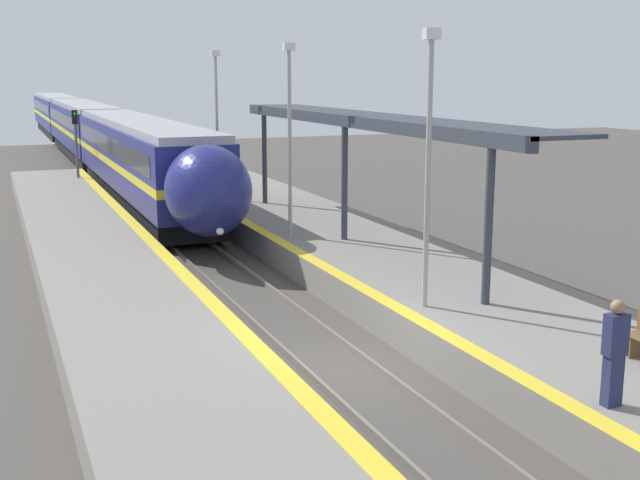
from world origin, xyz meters
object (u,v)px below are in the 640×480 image
(lamppost_mid, at_px, (290,129))
(lamppost_near, at_px, (428,154))
(railway_signal, at_px, (76,143))
(lamppost_far, at_px, (217,116))
(train, at_px, (85,128))
(person_waiting, at_px, (615,351))

(lamppost_mid, bearing_deg, lamppost_near, -90.00)
(railway_signal, height_order, lamppost_far, lamppost_far)
(lamppost_near, height_order, lamppost_mid, same)
(train, height_order, lamppost_far, lamppost_far)
(lamppost_near, relative_size, lamppost_far, 1.00)
(railway_signal, height_order, lamppost_near, lamppost_near)
(person_waiting, distance_m, railway_signal, 33.47)
(train, relative_size, lamppost_near, 11.72)
(lamppost_mid, distance_m, lamppost_far, 8.80)
(train, distance_m, lamppost_far, 26.50)
(railway_signal, distance_m, lamppost_near, 27.56)
(person_waiting, relative_size, railway_signal, 0.41)
(person_waiting, xyz_separation_m, lamppost_near, (0.05, 6.04, 2.56))
(train, xyz_separation_m, lamppost_far, (2.51, -26.30, 2.04))
(person_waiting, height_order, railway_signal, railway_signal)
(person_waiting, xyz_separation_m, lamppost_mid, (0.05, 14.84, 2.56))
(person_waiting, bearing_deg, railway_signal, 98.18)
(lamppost_near, xyz_separation_m, lamppost_mid, (0.00, 8.80, 0.00))
(train, xyz_separation_m, person_waiting, (2.46, -49.94, -0.52))
(lamppost_near, height_order, lamppost_far, same)
(person_waiting, relative_size, lamppost_near, 0.29)
(person_waiting, bearing_deg, lamppost_near, 89.53)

